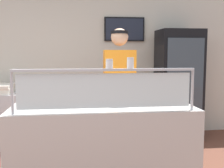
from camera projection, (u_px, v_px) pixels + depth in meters
shop_rear_unit at (91, 59)px, 4.94m from camera, size 6.17×0.13×2.70m
serving_counter at (103, 152)px, 2.81m from camera, size 1.77×0.75×0.95m
sneeze_guard at (106, 84)px, 2.42m from camera, size 1.59×0.06×0.38m
pizza_tray at (116, 102)px, 2.85m from camera, size 0.44×0.44×0.04m
pizza_server at (112, 101)px, 2.82m from camera, size 0.09×0.28×0.01m
parmesan_shaker at (109, 64)px, 2.41m from camera, size 0.06×0.06×0.08m
pepper_flake_shaker at (130, 64)px, 2.43m from camera, size 0.06×0.06×0.10m
worker_figure at (120, 90)px, 3.45m from camera, size 0.41×0.50×1.76m
drink_fridge at (178, 85)px, 4.73m from camera, size 0.70×0.60×1.84m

